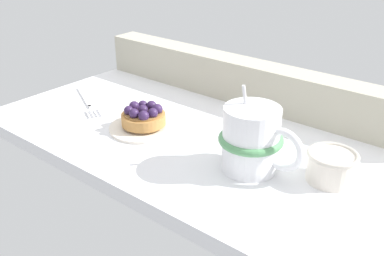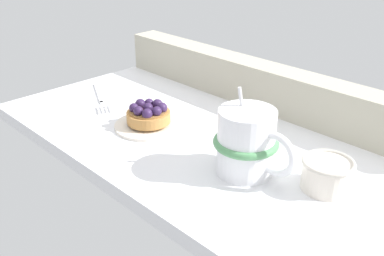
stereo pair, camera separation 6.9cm
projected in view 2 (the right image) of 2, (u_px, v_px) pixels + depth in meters
ground_plane at (196, 137)px, 75.87cm from camera, size 70.88×39.93×2.44cm
window_rail_back at (259, 84)px, 84.32cm from camera, size 69.46×5.81×8.08cm
dessert_plate at (149, 124)px, 76.72cm from camera, size 11.98×11.98×0.96cm
raspberry_tart at (149, 114)px, 75.81cm from camera, size 7.56×7.56×3.63cm
coffee_mug at (247, 143)px, 61.22cm from camera, size 12.84×9.29×12.47cm
dessert_fork at (100, 97)px, 88.29cm from camera, size 15.11×8.78×0.60cm
sugar_bowl at (326, 174)px, 58.47cm from camera, size 7.04×7.04×4.33cm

